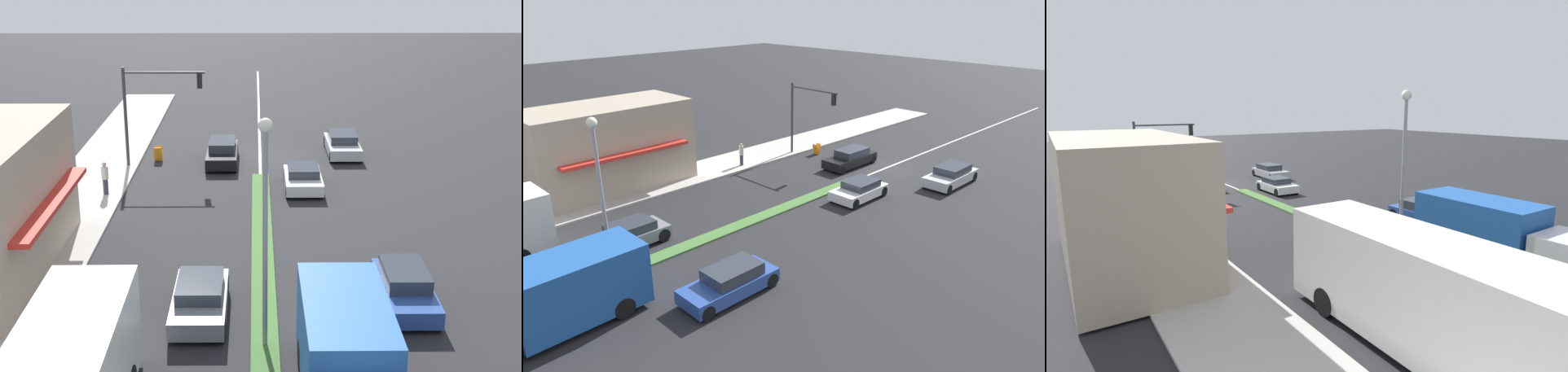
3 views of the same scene
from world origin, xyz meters
The scene contains 16 objects.
ground_plane centered at (0.00, 18.00, 0.00)m, with size 160.00×160.00×0.00m, color #232326.
sidewalk_right centered at (9.00, 18.50, 0.06)m, with size 4.00×73.00×0.12m, color #B2AFA8.
median_strip centered at (0.00, 27.00, 0.05)m, with size 0.90×46.00×0.10m, color #477538.
lane_marking_center centered at (0.00, 0.00, 0.00)m, with size 0.16×60.00×0.01m, color beige.
building_corner_store centered at (10.66, 16.34, 2.85)m, with size 5.47×10.50×5.47m.
traffic_signal_main centered at (6.12, 2.27, 3.90)m, with size 4.59×0.34×5.60m.
street_lamp centered at (0.00, 21.84, 4.78)m, with size 0.44×0.44×7.37m.
pedestrian centered at (7.84, 7.36, 1.01)m, with size 0.34×0.34×1.69m.
warning_aframe_sign centered at (5.99, 1.02, 0.43)m, with size 0.45×0.53×0.84m.
delivery_truck centered at (-2.20, 25.15, 1.47)m, with size 2.44×7.50×2.87m.
city_bus centered at (5.00, 28.19, 1.75)m, with size 2.56×11.00×3.26m.
sedan_silver centered at (-5.00, -0.30, 0.62)m, with size 1.90×4.41×1.29m.
suv_grey centered at (2.20, 19.78, 0.63)m, with size 1.85×4.15×1.27m.
suv_black centered at (2.20, 1.49, 0.63)m, with size 1.75×4.51×1.32m.
van_white centered at (-2.20, 6.20, 0.58)m, with size 1.91×3.80×1.18m.
coupe_blue centered at (-5.00, 18.96, 0.64)m, with size 1.78×4.36×1.33m.
Camera 3 is at (13.36, 34.46, 6.71)m, focal length 28.00 mm.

